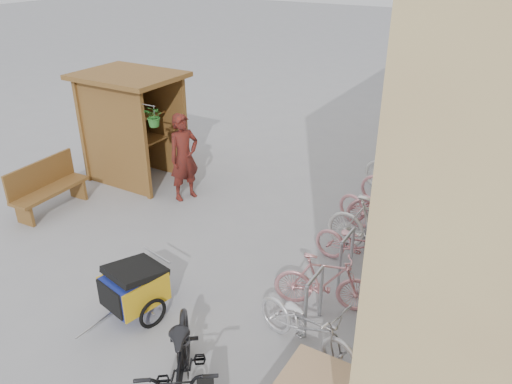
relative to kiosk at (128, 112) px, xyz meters
The scene contains 16 objects.
ground 4.39m from the kiosk, 37.02° to the right, with size 80.00×80.00×0.00m, color gray.
kiosk is the anchor object (origin of this frame).
bike_rack 5.67m from the kiosk, ahead, with size 0.05×5.35×0.86m.
bench 2.30m from the kiosk, 101.37° to the right, with size 0.56×1.63×1.02m.
shopping_carts 7.42m from the kiosk, 31.53° to the left, with size 0.61×1.69×1.10m.
child_trailer 4.92m from the kiosk, 46.97° to the right, with size 0.92×1.46×0.84m.
cargo_bike 6.79m from the kiosk, 42.50° to the right, with size 1.98×2.30×1.19m.
person_kiosk 1.75m from the kiosk, ahead, with size 0.67×0.44×1.83m, color maroon.
bike_0 6.53m from the kiosk, 27.38° to the right, with size 0.57×1.63×0.86m, color silver.
bike_1 6.00m from the kiosk, 19.95° to the right, with size 0.42×1.48×0.89m, color #D68A90.
bike_2 5.79m from the kiosk, ahead, with size 0.55×1.58×0.83m, color #D68A90.
bike_3 5.86m from the kiosk, ahead, with size 0.51×1.80×1.08m, color silver.
bike_4 5.66m from the kiosk, ahead, with size 0.59×1.69×0.89m, color #D68A90.
bike_5 5.85m from the kiosk, ahead, with size 0.46×1.63×0.98m, color #D68A90.
bike_6 6.01m from the kiosk, 16.56° to the left, with size 0.61×1.76×0.92m, color #D68A90.
bike_7 5.88m from the kiosk, 21.30° to the left, with size 0.47×1.66×1.00m, color silver.
Camera 1 is at (4.39, -5.08, 4.79)m, focal length 35.00 mm.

